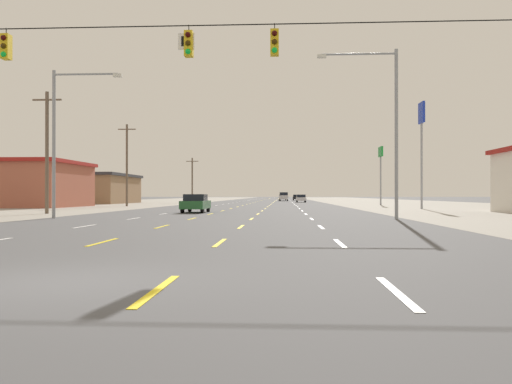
# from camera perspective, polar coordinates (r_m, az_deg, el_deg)

# --- Properties ---
(ground_plane) EXTENTS (572.00, 572.00, 0.00)m
(ground_plane) POSITION_cam_1_polar(r_m,az_deg,el_deg) (74.14, 0.27, -1.40)
(ground_plane) COLOR #4C4C4F
(lot_apron_left) EXTENTS (28.00, 440.00, 0.01)m
(lot_apron_left) POSITION_cam_1_polar(r_m,az_deg,el_deg) (79.30, -17.90, -1.31)
(lot_apron_left) COLOR gray
(lot_apron_left) RESTS_ON ground
(lot_apron_right) EXTENTS (28.00, 440.00, 0.01)m
(lot_apron_right) POSITION_cam_1_polar(r_m,az_deg,el_deg) (77.00, 19.00, -1.34)
(lot_apron_right) COLOR gray
(lot_apron_right) RESTS_ON ground
(lane_markings) EXTENTS (10.64, 227.60, 0.01)m
(lane_markings) POSITION_cam_1_polar(r_m,az_deg,el_deg) (112.60, 1.22, -1.03)
(lane_markings) COLOR white
(lane_markings) RESTS_ON ground
(signal_span_wire) EXTENTS (25.41, 0.53, 8.52)m
(signal_span_wire) POSITION_cam_1_polar(r_m,az_deg,el_deg) (19.18, -8.63, 10.13)
(signal_span_wire) COLOR brown
(signal_span_wire) RESTS_ON ground
(sedan_inner_left_nearest) EXTENTS (1.80, 4.50, 1.46)m
(sedan_inner_left_nearest) POSITION_cam_1_polar(r_m,az_deg,el_deg) (41.17, -6.69, -1.23)
(sedan_inner_left_nearest) COLOR #235B2D
(sedan_inner_left_nearest) RESTS_ON ground
(sedan_far_right_near) EXTENTS (1.80, 4.50, 1.46)m
(sedan_far_right_near) POSITION_cam_1_polar(r_m,az_deg,el_deg) (97.44, 5.01, -0.70)
(sedan_far_right_near) COLOR silver
(sedan_far_right_near) RESTS_ON ground
(suv_inner_right_mid) EXTENTS (1.98, 4.90, 1.98)m
(suv_inner_right_mid) POSITION_cam_1_polar(r_m,az_deg,el_deg) (117.17, 3.09, -0.50)
(suv_inner_right_mid) COLOR silver
(suv_inner_right_mid) RESTS_ON ground
(sedan_inner_right_midfar) EXTENTS (1.80, 4.50, 1.46)m
(sedan_inner_right_midfar) POSITION_cam_1_polar(r_m,az_deg,el_deg) (128.35, 2.95, -0.60)
(sedan_inner_right_midfar) COLOR silver
(sedan_inner_right_midfar) RESTS_ON ground
(sedan_far_right_far) EXTENTS (1.80, 4.50, 1.46)m
(sedan_far_right_far) POSITION_cam_1_polar(r_m,az_deg,el_deg) (132.10, 4.49, -0.60)
(sedan_far_right_far) COLOR black
(sedan_far_right_far) RESTS_ON ground
(storefront_left_row_1) EXTENTS (9.29, 13.08, 5.33)m
(storefront_left_row_1) POSITION_cam_1_polar(r_m,az_deg,el_deg) (65.03, -22.92, 0.84)
(storefront_left_row_1) COLOR #A35642
(storefront_left_row_1) RESTS_ON ground
(storefront_left_row_2) EXTENTS (10.79, 17.12, 4.85)m
(storefront_left_row_2) POSITION_cam_1_polar(r_m,az_deg,el_deg) (89.20, -17.18, 0.37)
(storefront_left_row_2) COLOR #8C6B4C
(storefront_left_row_2) RESTS_ON ground
(pole_sign_right_row_1) EXTENTS (0.24, 1.78, 10.69)m
(pole_sign_right_row_1) POSITION_cam_1_polar(r_m,az_deg,el_deg) (54.49, 17.86, 6.59)
(pole_sign_right_row_1) COLOR gray
(pole_sign_right_row_1) RESTS_ON ground
(pole_sign_right_row_2) EXTENTS (0.24, 2.41, 8.00)m
(pole_sign_right_row_2) POSITION_cam_1_polar(r_m,az_deg,el_deg) (72.74, 13.63, 3.44)
(pole_sign_right_row_2) COLOR gray
(pole_sign_right_row_2) RESTS_ON ground
(streetlight_left_row_0) EXTENTS (4.25, 0.26, 8.89)m
(streetlight_left_row_0) POSITION_cam_1_polar(r_m,az_deg,el_deg) (33.17, -20.73, 6.28)
(streetlight_left_row_0) COLOR gray
(streetlight_left_row_0) RESTS_ON ground
(streetlight_right_row_0) EXTENTS (4.66, 0.26, 9.86)m
(streetlight_right_row_0) POSITION_cam_1_polar(r_m,az_deg,el_deg) (31.05, 14.38, 7.75)
(streetlight_right_row_0) COLOR gray
(streetlight_right_row_0) RESTS_ON ground
(utility_pole_left_row_0) EXTENTS (2.20, 0.26, 9.13)m
(utility_pole_left_row_0) POSITION_cam_1_polar(r_m,az_deg,el_deg) (41.66, -22.13, 4.32)
(utility_pole_left_row_0) COLOR brown
(utility_pole_left_row_0) RESTS_ON ground
(utility_pole_left_row_1) EXTENTS (2.20, 0.26, 10.08)m
(utility_pole_left_row_1) POSITION_cam_1_polar(r_m,az_deg,el_deg) (65.27, -14.11, 3.06)
(utility_pole_left_row_1) COLOR brown
(utility_pole_left_row_1) RESTS_ON ground
(utility_pole_left_row_2) EXTENTS (2.20, 0.26, 8.08)m
(utility_pole_left_row_2) POSITION_cam_1_polar(r_m,az_deg,el_deg) (93.70, -7.08, 1.41)
(utility_pole_left_row_2) COLOR brown
(utility_pole_left_row_2) RESTS_ON ground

